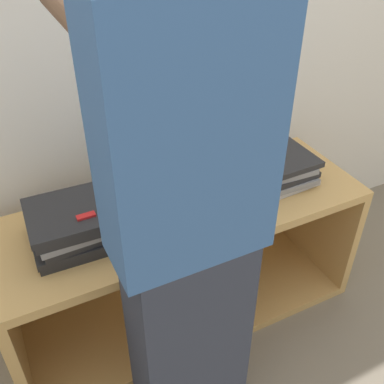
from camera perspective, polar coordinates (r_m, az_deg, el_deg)
ground_plane at (r=1.96m, az=2.38°, el=-19.57°), size 12.00×12.00×0.00m
wall_back at (r=1.70m, az=-6.88°, el=21.73°), size 8.00×0.05×2.40m
cart at (r=1.91m, az=-1.81°, el=-7.81°), size 1.42×0.49×0.58m
laptop_open at (r=1.69m, az=-2.02°, el=0.51°), size 0.34×0.37×0.25m
laptop_stack_left at (r=1.55m, az=-13.65°, el=-3.70°), size 0.37×0.28×0.14m
laptop_stack_right at (r=1.81m, az=9.49°, el=2.75°), size 0.37×0.27×0.11m
person at (r=1.16m, az=-0.72°, el=-5.31°), size 0.40×0.53×1.68m
inventory_tag at (r=1.46m, az=-13.32°, el=-2.97°), size 0.06×0.02×0.01m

